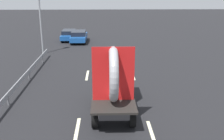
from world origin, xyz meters
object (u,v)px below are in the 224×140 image
at_px(distant_sedan, 79,36).
at_px(traffic_light, 40,11).
at_px(oncoming_car, 69,35).
at_px(flatbed_truck, 112,78).

relative_size(distant_sedan, traffic_light, 0.65).
height_order(distant_sedan, oncoming_car, distant_sedan).
distance_m(distant_sedan, traffic_light, 6.76).
bearing_deg(flatbed_truck, oncoming_car, 104.11).
distance_m(traffic_light, oncoming_car, 7.30).
relative_size(traffic_light, oncoming_car, 1.62).
bearing_deg(flatbed_truck, traffic_light, 117.79).
distance_m(distant_sedan, oncoming_car, 1.71).
height_order(flatbed_truck, oncoming_car, flatbed_truck).
height_order(flatbed_truck, distant_sedan, flatbed_truck).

